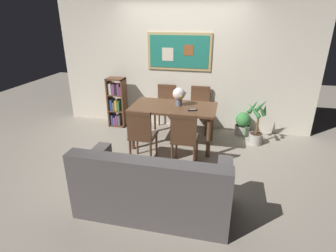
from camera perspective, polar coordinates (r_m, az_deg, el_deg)
ground_plane at (r=4.69m, az=-0.19°, el=-5.97°), size 12.00×12.00×0.00m
wall_back_with_painting at (r=5.58m, az=3.12°, el=12.85°), size 5.20×0.14×2.60m
dining_table at (r=4.79m, az=1.17°, el=3.06°), size 1.49×0.83×0.74m
dining_chair_far_right at (r=5.49m, az=6.65°, el=4.30°), size 0.40×0.41×0.91m
dining_chair_far_left at (r=5.58m, az=-0.45°, el=4.77°), size 0.40×0.41×0.91m
dining_chair_near_left at (r=4.23m, az=-5.63°, el=-1.28°), size 0.40×0.41×0.91m
dining_chair_near_right at (r=4.10m, az=3.49°, el=-2.05°), size 0.40×0.41×0.91m
leather_couch at (r=3.31m, az=-3.17°, el=-13.13°), size 1.80×0.84×0.84m
bookshelf at (r=5.83m, az=-10.76°, el=4.97°), size 0.36×0.28×1.04m
potted_ivy at (r=5.59m, az=15.54°, el=0.50°), size 0.30×0.32×0.47m
potted_palm at (r=5.19m, az=18.24°, el=-0.13°), size 0.41×0.46×0.86m
flower_vase at (r=4.74m, az=2.35°, el=6.59°), size 0.23×0.22×0.32m
tv_remote at (r=4.54m, az=5.22°, el=3.38°), size 0.16×0.10×0.02m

